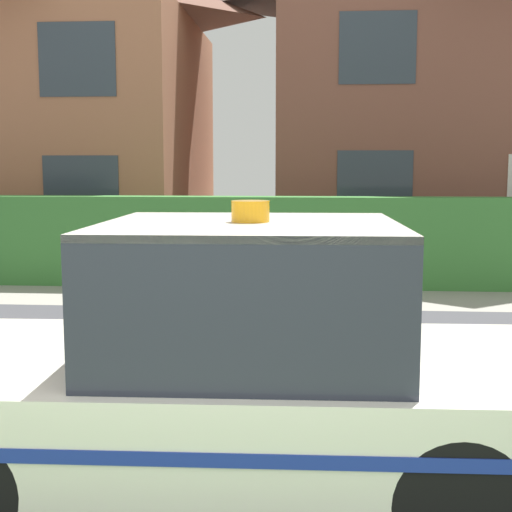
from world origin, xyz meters
TOP-DOWN VIEW (x-y plane):
  - road_strip at (0.00, 4.26)m, footprint 28.00×6.89m
  - garden_hedge at (0.00, 9.53)m, footprint 13.51×0.50m
  - police_car at (0.06, 2.43)m, footprint 3.90×1.86m
  - house_left at (-5.53, 14.40)m, footprint 7.13×6.85m
  - house_right at (3.96, 14.88)m, footprint 8.65×6.24m

SIDE VIEW (x-z plane):
  - road_strip at x=0.00m, z-range 0.00..0.01m
  - garden_hedge at x=0.00m, z-range 0.00..1.41m
  - police_car at x=0.06m, z-range -0.12..1.57m
  - house_left at x=-5.53m, z-range 0.07..7.02m
  - house_right at x=3.96m, z-range 0.08..7.95m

